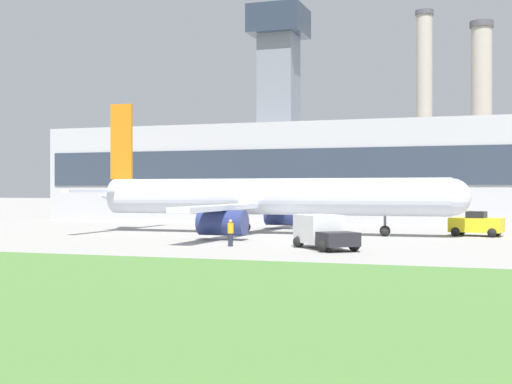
# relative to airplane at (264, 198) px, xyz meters

# --- Properties ---
(ground_plane) EXTENTS (400.00, 400.00, 0.00)m
(ground_plane) POSITION_rel_airplane_xyz_m (2.11, -3.06, -2.87)
(ground_plane) COLOR #999691
(terminal_building) EXTENTS (70.67, 16.11, 25.13)m
(terminal_building) POSITION_rel_airplane_xyz_m (1.75, 26.64, 2.89)
(terminal_building) COLOR #B2B2B7
(terminal_building) RESTS_ON ground_plane
(smokestack_left) EXTENTS (2.89, 2.89, 31.88)m
(smokestack_left) POSITION_rel_airplane_xyz_m (6.57, 61.14, 13.19)
(smokestack_left) COLOR #B2A899
(smokestack_left) RESTS_ON ground_plane
(smokestack_right) EXTENTS (3.61, 3.61, 29.63)m
(smokestack_right) POSITION_rel_airplane_xyz_m (15.19, 61.71, 12.09)
(smokestack_right) COLOR #B2A899
(smokestack_right) RESTS_ON ground_plane
(airplane) EXTENTS (31.05, 28.51, 10.89)m
(airplane) POSITION_rel_airplane_xyz_m (0.00, 0.00, 0.00)
(airplane) COLOR silver
(airplane) RESTS_ON ground_plane
(pushback_tug) EXTENTS (4.15, 3.17, 1.89)m
(pushback_tug) POSITION_rel_airplane_xyz_m (16.18, 2.52, -2.01)
(pushback_tug) COLOR yellow
(pushback_tug) RESTS_ON ground_plane
(baggage_truck) EXTENTS (4.78, 5.25, 2.02)m
(baggage_truck) POSITION_rel_airplane_xyz_m (7.82, -12.59, -1.86)
(baggage_truck) COLOR #232328
(baggage_truck) RESTS_ON ground_plane
(ground_crew_person) EXTENTS (0.45, 0.45, 1.68)m
(ground_crew_person) POSITION_rel_airplane_xyz_m (1.95, -12.65, -2.01)
(ground_crew_person) COLOR #23283D
(ground_crew_person) RESTS_ON ground_plane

